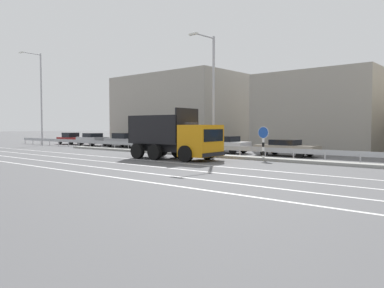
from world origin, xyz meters
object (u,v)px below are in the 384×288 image
street_lamp_0 (40,95)px  parked_car_3 (170,143)px  parked_car_1 (92,139)px  parked_car_2 (125,140)px  street_lamp_1 (212,90)px  dump_truck (183,141)px  parked_car_5 (286,147)px  median_road_sign (263,142)px  parked_car_4 (226,144)px  parked_car_0 (71,138)px

street_lamp_0 → parked_car_3: street_lamp_0 is taller
parked_car_1 → parked_car_2: (5.43, 0.35, 0.01)m
street_lamp_0 → street_lamp_1: (25.12, 0.07, -0.98)m
dump_truck → parked_car_3: (-7.96, 6.96, -0.54)m
street_lamp_1 → parked_car_5: street_lamp_1 is taller
median_road_sign → parked_car_4: median_road_sign is taller
dump_truck → median_road_sign: 5.31m
parked_car_4 → parked_car_5: parked_car_4 is taller
parked_car_1 → parked_car_3: 12.44m
parked_car_2 → parked_car_5: size_ratio=1.04×
median_road_sign → parked_car_2: median_road_sign is taller
parked_car_1 → parked_car_3: size_ratio=0.84×
street_lamp_0 → parked_car_1: street_lamp_0 is taller
median_road_sign → parked_car_0: size_ratio=0.56×
median_road_sign → parked_car_0: median_road_sign is taller
parked_car_0 → street_lamp_0: bearing=1.9°
median_road_sign → street_lamp_1: size_ratio=0.25×
dump_truck → parked_car_1: bearing=-112.7°
street_lamp_1 → parked_car_1: size_ratio=2.15×
parked_car_1 → parked_car_4: bearing=-87.6°
dump_truck → parked_car_2: bearing=-119.9°
parked_car_0 → parked_car_1: parked_car_0 is taller
parked_car_2 → parked_car_4: parked_car_2 is taller
street_lamp_0 → parked_car_4: 24.54m
parked_car_2 → parked_car_1: bearing=-87.5°
parked_car_5 → parked_car_1: bearing=-88.5°
parked_car_3 → street_lamp_1: bearing=-117.9°
street_lamp_1 → parked_car_4: size_ratio=2.23×
median_road_sign → parked_car_0: bearing=172.5°
parked_car_4 → parked_car_5: 5.29m
dump_truck → parked_car_3: dump_truck is taller
dump_truck → street_lamp_1: (-0.03, 3.19, 3.66)m
parked_car_4 → median_road_sign: bearing=-125.9°
parked_car_1 → parked_car_2: parked_car_2 is taller
parked_car_0 → parked_car_4: size_ratio=1.00×
parked_car_2 → parked_car_3: 7.01m
parked_car_4 → dump_truck: bearing=-170.5°
parked_car_3 → parked_car_2: bearing=85.0°
dump_truck → parked_car_0: bearing=-109.9°
median_road_sign → parked_car_2: bearing=168.2°
parked_car_2 → parked_car_5: 18.77m
dump_truck → parked_car_4: bearing=-172.2°
median_road_sign → parked_car_4: size_ratio=0.56×
median_road_sign → street_lamp_1: (-4.19, -0.10, 3.70)m
parked_car_1 → parked_car_5: (24.20, 0.48, -0.10)m
street_lamp_1 → parked_car_2: bearing=164.7°
dump_truck → parked_car_0: dump_truck is taller
parked_car_1 → parked_car_5: size_ratio=0.87×
dump_truck → parked_car_1: dump_truck is taller
street_lamp_0 → parked_car_2: 12.12m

